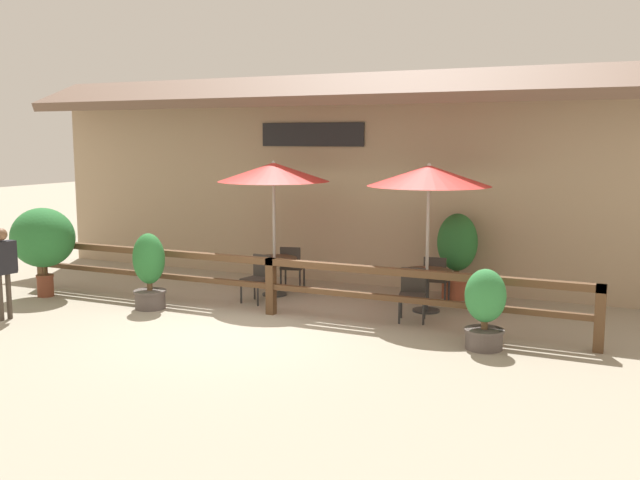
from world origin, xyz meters
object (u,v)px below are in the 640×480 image
object	(u,v)px
potted_plant_small_flowering	(457,250)
potted_plant_tall_tropical	(485,308)
patio_umbrella_near	(274,172)
chair_near_wallside	(292,265)
pedestrian	(2,261)
chair_middle_wallside	(436,277)
potted_plant_entrance_palm	(149,270)
dining_table_middle	(427,279)
patio_umbrella_middle	(429,176)
potted_plant_broad_leaf	(43,239)
chair_middle_streetside	(413,292)
chair_near_streetside	(258,276)
dining_table_near	(274,265)

from	to	relation	value
potted_plant_small_flowering	potted_plant_tall_tropical	bearing A→B (deg)	-69.08
patio_umbrella_near	chair_near_wallside	bearing A→B (deg)	85.78
pedestrian	potted_plant_small_flowering	bearing A→B (deg)	-44.28
potted_plant_tall_tropical	pedestrian	world-z (taller)	pedestrian
chair_near_wallside	chair_middle_wallside	world-z (taller)	same
potted_plant_entrance_palm	dining_table_middle	bearing A→B (deg)	22.29
dining_table_middle	pedestrian	bearing A→B (deg)	-150.60
chair_near_wallside	potted_plant_entrance_palm	size ratio (longest dim) A/B	0.64
patio_umbrella_near	pedestrian	distance (m)	4.83
patio_umbrella_middle	potted_plant_broad_leaf	world-z (taller)	patio_umbrella_middle
chair_near_wallside	pedestrian	size ratio (longest dim) A/B	0.56
potted_plant_tall_tropical	patio_umbrella_near	bearing A→B (deg)	157.03
dining_table_middle	chair_middle_wallside	distance (m)	0.69
chair_middle_streetside	chair_middle_wallside	size ratio (longest dim) A/B	1.00
chair_middle_wallside	dining_table_middle	bearing A→B (deg)	88.13
dining_table_middle	potted_plant_small_flowering	bearing A→B (deg)	80.31
dining_table_middle	chair_middle_wallside	size ratio (longest dim) A/B	1.00
chair_near_wallside	patio_umbrella_middle	world-z (taller)	patio_umbrella_middle
chair_near_streetside	dining_table_near	bearing A→B (deg)	99.36
dining_table_middle	pedestrian	size ratio (longest dim) A/B	0.56
dining_table_near	chair_near_wallside	size ratio (longest dim) A/B	1.00
potted_plant_tall_tropical	chair_near_streetside	bearing A→B (deg)	164.36
chair_near_wallside	chair_near_streetside	bearing A→B (deg)	74.46
patio_umbrella_middle	potted_plant_broad_leaf	distance (m)	7.14
potted_plant_entrance_palm	potted_plant_broad_leaf	bearing A→B (deg)	-179.10
chair_middle_streetside	potted_plant_tall_tropical	xyz separation A→B (m)	(1.39, -1.10, 0.12)
potted_plant_tall_tropical	potted_plant_small_flowering	distance (m)	3.23
dining_table_near	pedestrian	world-z (taller)	pedestrian
patio_umbrella_middle	chair_middle_wallside	world-z (taller)	patio_umbrella_middle
potted_plant_entrance_palm	potted_plant_broad_leaf	world-z (taller)	potted_plant_broad_leaf
chair_near_streetside	potted_plant_small_flowering	size ratio (longest dim) A/B	0.54
patio_umbrella_near	chair_middle_streetside	size ratio (longest dim) A/B	2.98
potted_plant_small_flowering	patio_umbrella_near	bearing A→B (deg)	-159.61
chair_near_streetside	potted_plant_broad_leaf	bearing A→B (deg)	-152.89
pedestrian	chair_middle_streetside	bearing A→B (deg)	-56.44
potted_plant_entrance_palm	chair_middle_streetside	bearing A→B (deg)	14.36
dining_table_near	potted_plant_entrance_palm	bearing A→B (deg)	-127.96
potted_plant_tall_tropical	chair_near_wallside	bearing A→B (deg)	150.12
chair_near_streetside	dining_table_middle	world-z (taller)	chair_near_streetside
patio_umbrella_middle	potted_plant_small_flowering	distance (m)	1.88
chair_middle_wallside	chair_near_streetside	bearing A→B (deg)	19.22
chair_near_streetside	chair_near_wallside	world-z (taller)	same
patio_umbrella_near	chair_near_streetside	world-z (taller)	patio_umbrella_near
patio_umbrella_middle	chair_middle_streetside	size ratio (longest dim) A/B	2.98
patio_umbrella_middle	potted_plant_small_flowering	bearing A→B (deg)	80.31
chair_middle_streetside	chair_middle_wallside	world-z (taller)	same
potted_plant_entrance_palm	potted_plant_broad_leaf	distance (m)	2.42
patio_umbrella_middle	potted_plant_entrance_palm	bearing A→B (deg)	-157.71
patio_umbrella_middle	potted_plant_tall_tropical	distance (m)	2.82
chair_middle_wallside	chair_middle_streetside	bearing A→B (deg)	85.74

